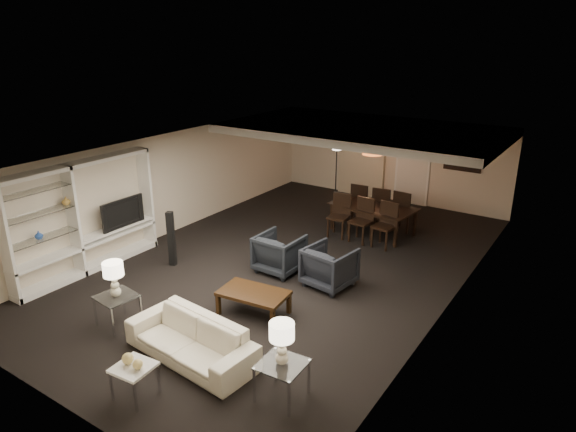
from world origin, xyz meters
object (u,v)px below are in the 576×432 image
(table_lamp_left, at_px, (114,279))
(chair_fr, at_px, (405,210))
(marble_table, at_px, (135,381))
(chair_nr, at_px, (384,226))
(side_table_left, at_px, (118,311))
(television, at_px, (120,212))
(vase_amber, at_px, (66,201))
(dining_table, at_px, (372,220))
(pendant_light, at_px, (373,150))
(sofa, at_px, (191,339))
(armchair_right, at_px, (330,267))
(chair_fl, at_px, (362,202))
(floor_lamp, at_px, (336,172))
(armchair_left, at_px, (280,253))
(table_lamp_right, at_px, (282,344))
(chair_nm, at_px, (361,221))
(floor_speaker, at_px, (171,239))
(chair_fm, at_px, (383,206))
(vase_blue, at_px, (39,235))
(coffee_table, at_px, (254,302))
(chair_nl, at_px, (338,216))
(side_table_right, at_px, (282,381))

(table_lamp_left, distance_m, chair_fr, 7.42)
(marble_table, height_order, chair_nr, chair_nr)
(table_lamp_left, bearing_deg, side_table_left, 0.00)
(marble_table, xyz_separation_m, chair_fr, (0.70, 8.11, 0.28))
(television, bearing_deg, vase_amber, 178.57)
(marble_table, relative_size, dining_table, 0.25)
(pendant_light, height_order, chair_nr, pendant_light)
(sofa, height_order, chair_nr, chair_nr)
(armchair_right, distance_m, chair_fl, 3.87)
(dining_table, xyz_separation_m, chair_fl, (-0.60, 0.65, 0.17))
(floor_lamp, bearing_deg, armchair_left, -75.25)
(table_lamp_right, bearing_deg, chair_nm, 105.65)
(armchair_left, height_order, floor_speaker, floor_speaker)
(sofa, relative_size, chair_fm, 2.08)
(television, relative_size, chair_nr, 1.03)
(sofa, xyz_separation_m, chair_nr, (0.70, 5.71, 0.21))
(dining_table, xyz_separation_m, chair_nr, (0.60, -0.65, 0.17))
(table_lamp_left, relative_size, vase_blue, 3.87)
(television, relative_size, dining_table, 0.54)
(coffee_table, height_order, side_table_left, side_table_left)
(side_table_left, xyz_separation_m, chair_fr, (2.40, 7.01, 0.25))
(table_lamp_left, distance_m, chair_fl, 7.12)
(table_lamp_left, xyz_separation_m, chair_nl, (1.20, 5.71, -0.35))
(table_lamp_left, height_order, chair_fr, table_lamp_left)
(armchair_right, distance_m, table_lamp_left, 4.05)
(table_lamp_left, bearing_deg, dining_table, 74.20)
(marble_table, bearing_deg, side_table_right, 32.91)
(table_lamp_left, bearing_deg, armchair_left, 71.57)
(side_table_left, bearing_deg, chair_nr, 67.20)
(sofa, height_order, vase_blue, vase_blue)
(vase_blue, height_order, floor_speaker, vase_blue)
(side_table_left, bearing_deg, chair_nl, 78.13)
(side_table_left, xyz_separation_m, television, (-2.24, 1.97, 0.78))
(armchair_right, distance_m, chair_fr, 3.71)
(chair_nl, height_order, chair_nm, same)
(dining_table, relative_size, chair_fm, 1.92)
(side_table_right, bearing_deg, vase_blue, 178.99)
(vase_blue, height_order, chair_fr, vase_blue)
(chair_nm, relative_size, chair_fr, 1.00)
(sofa, bearing_deg, chair_fm, 94.31)
(television, relative_size, chair_fm, 1.03)
(marble_table, distance_m, floor_lamp, 9.36)
(table_lamp_right, xyz_separation_m, chair_nr, (-1.00, 5.71, -0.35))
(coffee_table, height_order, chair_nl, chair_nl)
(table_lamp_right, bearing_deg, chair_nl, 111.07)
(marble_table, relative_size, chair_fl, 0.47)
(coffee_table, distance_m, vase_blue, 4.35)
(coffee_table, height_order, chair_nm, chair_nm)
(television, bearing_deg, floor_lamp, -18.99)
(marble_table, relative_size, chair_fr, 0.47)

